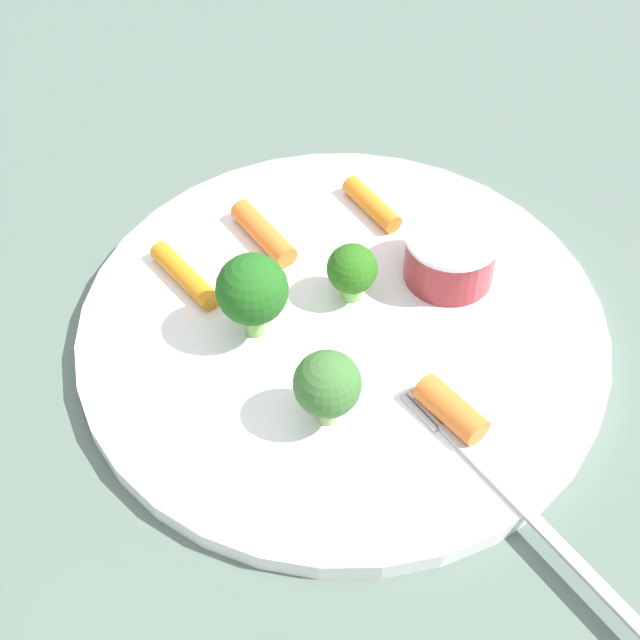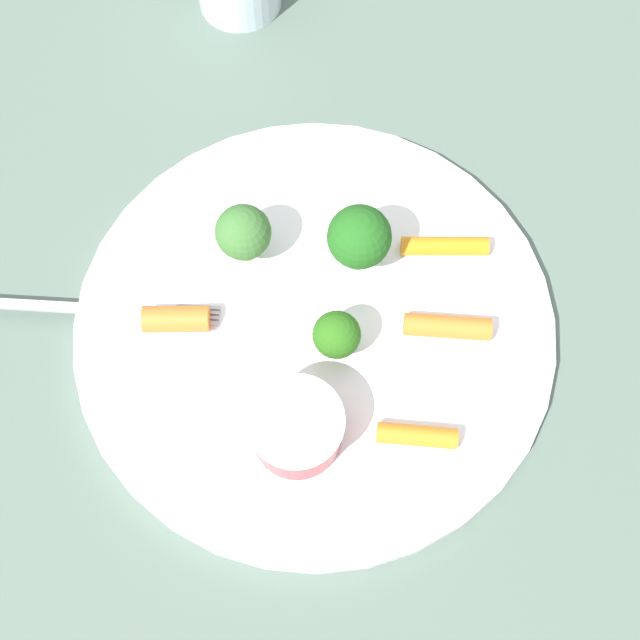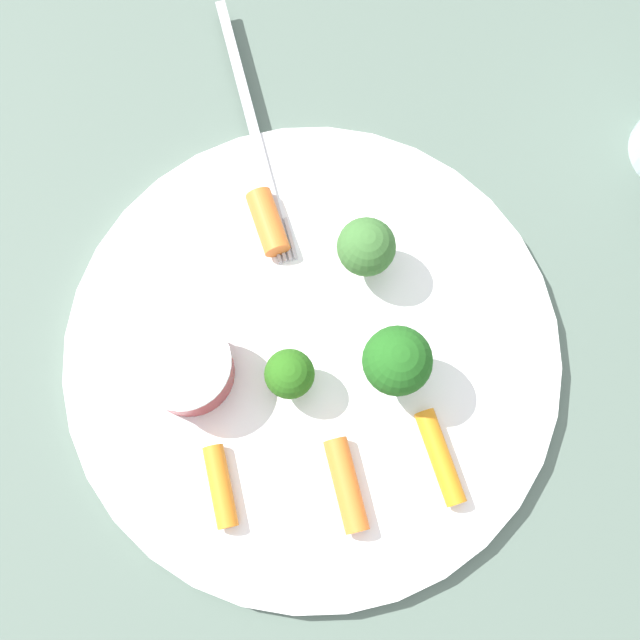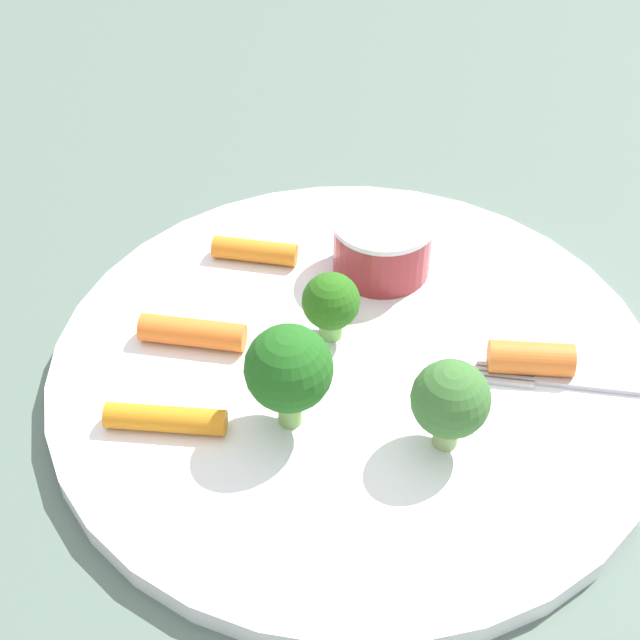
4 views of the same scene
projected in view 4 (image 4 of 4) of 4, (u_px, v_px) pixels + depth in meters
ground_plane at (354, 378)px, 0.47m from camera, size 2.40×2.40×0.00m
plate at (354, 369)px, 0.47m from camera, size 0.30×0.30×0.01m
sauce_cup at (382, 244)px, 0.51m from camera, size 0.06×0.06×0.03m
broccoli_floret_0 at (289, 370)px, 0.41m from camera, size 0.04×0.04×0.06m
broccoli_floret_1 at (331, 303)px, 0.46m from camera, size 0.03×0.03×0.04m
broccoli_floret_2 at (450, 401)px, 0.41m from camera, size 0.04×0.04×0.05m
carrot_stick_0 at (193, 332)px, 0.47m from camera, size 0.03×0.06×0.01m
carrot_stick_1 at (531, 358)px, 0.46m from camera, size 0.02×0.04×0.02m
carrot_stick_2 at (255, 251)px, 0.52m from camera, size 0.03×0.05×0.01m
carrot_stick_3 at (165, 419)px, 0.43m from camera, size 0.02×0.06×0.01m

